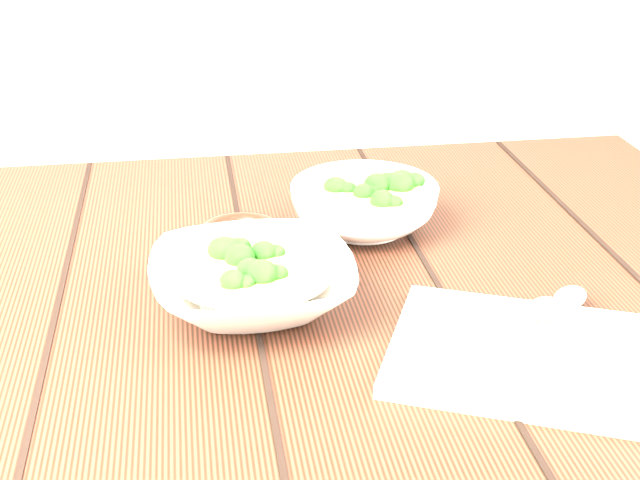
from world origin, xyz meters
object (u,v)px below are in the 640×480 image
(table, at_px, (270,369))
(soup_bowl_back, at_px, (364,205))
(trivet, at_px, (241,237))
(soup_bowl_front, at_px, (253,281))
(napkin, at_px, (519,354))

(table, relative_size, soup_bowl_back, 5.96)
(soup_bowl_back, xyz_separation_m, trivet, (-0.15, -0.03, -0.02))
(soup_bowl_back, bearing_deg, trivet, -168.13)
(soup_bowl_front, distance_m, soup_bowl_back, 0.23)
(table, height_order, soup_bowl_back, soup_bowl_back)
(soup_bowl_front, relative_size, soup_bowl_back, 1.08)
(table, xyz_separation_m, trivet, (-0.02, 0.08, 0.13))
(table, relative_size, soup_bowl_front, 5.54)
(table, relative_size, napkin, 5.13)
(soup_bowl_front, distance_m, trivet, 0.14)
(soup_bowl_front, height_order, napkin, soup_bowl_front)
(trivet, bearing_deg, soup_bowl_back, 11.87)
(table, distance_m, napkin, 0.32)
(trivet, distance_m, napkin, 0.37)
(soup_bowl_front, bearing_deg, soup_bowl_back, 48.62)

